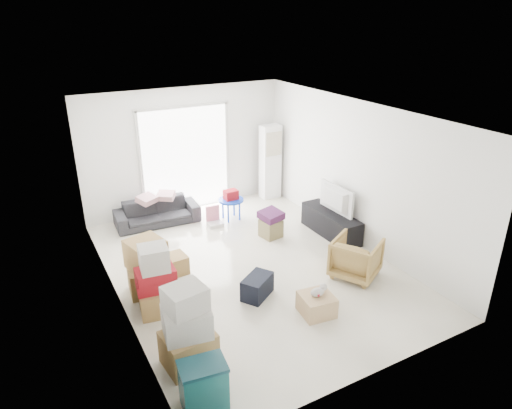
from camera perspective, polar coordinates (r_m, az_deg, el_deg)
The scene contains 21 objects.
room_shell at distance 7.49m, azimuth -0.79°, elevation 1.16°, with size 4.98×6.48×3.18m.
sliding_door at distance 10.10m, azimuth -8.79°, elevation 6.13°, with size 2.10×0.04×2.33m.
ac_tower at distance 10.72m, azimuth 1.78°, elevation 5.33°, with size 0.45×0.30×1.75m, color white.
tv_console at distance 9.20m, azimuth 9.35°, elevation -2.35°, with size 0.44×1.45×0.48m, color black.
television at distance 9.07m, azimuth 9.47°, elevation -0.61°, with size 0.95×0.54×0.12m, color black.
sofa at distance 9.73m, azimuth -12.31°, elevation -0.50°, with size 1.72×0.50×0.67m, color #2A2A30.
pillow_left at distance 9.53m, azimuth -13.54°, elevation 1.44°, with size 0.37×0.29×0.12m, color #BF8B93.
pillow_right at distance 9.65m, azimuth -11.26°, elevation 1.91°, with size 0.35×0.28×0.12m, color #BF8B93.
armchair at distance 7.83m, azimuth 12.41°, elevation -6.31°, with size 0.73×0.68×0.75m, color #A7864A.
storage_bins at distance 5.49m, azimuth -6.58°, elevation -21.56°, with size 0.56×0.43×0.60m.
box_stack_a at distance 5.89m, azimuth -8.56°, elevation -15.35°, with size 0.66×0.57×1.14m.
box_stack_b at distance 6.92m, azimuth -12.35°, elevation -9.64°, with size 0.62×0.61×1.07m.
box_stack_c at distance 7.42m, azimuth -13.43°, elevation -7.61°, with size 0.65×0.63×0.90m.
loose_box at distance 7.96m, azimuth -10.11°, elevation -7.35°, with size 0.38×0.38×0.32m, color olive.
duffel_bag at distance 7.24m, azimuth 0.15°, elevation -10.21°, with size 0.54×0.32×0.34m, color black.
ottoman at distance 9.02m, azimuth 1.86°, elevation -2.98°, with size 0.36×0.36×0.36m, color olive.
blanket at distance 8.92m, azimuth 1.88°, elevation -1.53°, with size 0.40×0.40×0.14m, color #4B1E4A.
kids_table at distance 9.67m, azimuth -3.16°, elevation 0.75°, with size 0.54×0.54×0.66m.
toy_walker at distance 9.56m, azimuth -5.24°, elevation -1.95°, with size 0.32×0.29×0.41m.
wood_crate at distance 6.94m, azimuth 7.58°, elevation -12.27°, with size 0.47×0.47×0.31m, color tan.
plush_bunny at distance 6.83m, azimuth 7.87°, elevation -10.63°, with size 0.30×0.18×0.15m.
Camera 1 is at (-3.25, -6.14, 4.15)m, focal length 32.00 mm.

